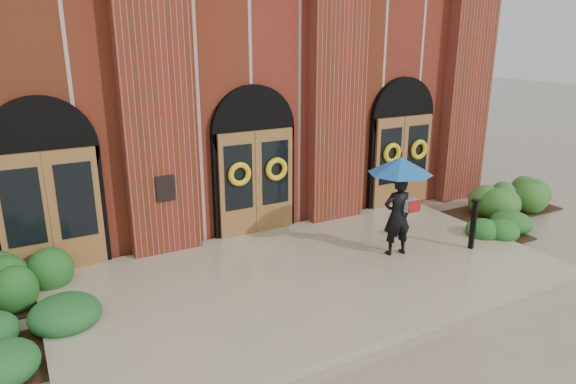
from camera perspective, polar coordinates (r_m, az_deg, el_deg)
ground at (r=10.54m, az=3.06°, el=-9.91°), size 90.00×90.00×0.00m
landing at (r=10.62m, az=2.63°, el=-9.23°), size 10.00×5.30×0.15m
church_building at (r=17.51m, az=-12.43°, el=12.54°), size 16.20×12.53×7.00m
man_with_umbrella at (r=11.14m, az=12.26°, el=0.54°), size 1.59×1.59×2.19m
metal_post at (r=12.19m, az=19.91°, el=-3.26°), size 0.20×0.20×1.15m
hedge_wall_left at (r=10.88m, az=-27.52°, el=-8.69°), size 3.19×1.28×0.82m
hedge_wall_right at (r=15.52m, az=22.60°, el=-0.61°), size 3.18×1.27×0.82m
hedge_front_left at (r=9.14m, az=-26.24°, el=-14.40°), size 1.58×1.35×0.56m
hedge_front_right at (r=13.63m, az=21.67°, el=-3.55°), size 1.45×1.24×0.51m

